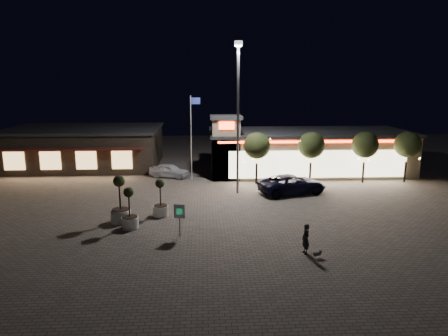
{
  "coord_description": "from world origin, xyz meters",
  "views": [
    {
      "loc": [
        -0.75,
        -24.53,
        9.26
      ],
      "look_at": [
        0.76,
        6.0,
        2.62
      ],
      "focal_mm": 32.0,
      "sensor_mm": 36.0,
      "label": 1
    }
  ],
  "objects_px": {
    "white_sedan": "(169,171)",
    "pickup_truck": "(292,184)",
    "planter_mid": "(130,216)",
    "valet_sign": "(179,214)",
    "pedestrian": "(306,239)",
    "planter_left": "(120,208)"
  },
  "relations": [
    {
      "from": "planter_left",
      "to": "planter_mid",
      "type": "height_order",
      "value": "planter_left"
    },
    {
      "from": "planter_left",
      "to": "planter_mid",
      "type": "bearing_deg",
      "value": -54.48
    },
    {
      "from": "white_sedan",
      "to": "pickup_truck",
      "type": "bearing_deg",
      "value": -98.54
    },
    {
      "from": "planter_left",
      "to": "pickup_truck",
      "type": "bearing_deg",
      "value": 26.5
    },
    {
      "from": "pedestrian",
      "to": "planter_left",
      "type": "bearing_deg",
      "value": -125.95
    },
    {
      "from": "planter_left",
      "to": "planter_mid",
      "type": "xyz_separation_m",
      "value": [
        0.81,
        -1.14,
        -0.16
      ]
    },
    {
      "from": "planter_left",
      "to": "valet_sign",
      "type": "bearing_deg",
      "value": -33.41
    },
    {
      "from": "valet_sign",
      "to": "pedestrian",
      "type": "bearing_deg",
      "value": -21.98
    },
    {
      "from": "pedestrian",
      "to": "planter_mid",
      "type": "relative_size",
      "value": 0.62
    },
    {
      "from": "white_sedan",
      "to": "valet_sign",
      "type": "bearing_deg",
      "value": -151.2
    },
    {
      "from": "pedestrian",
      "to": "planter_left",
      "type": "xyz_separation_m",
      "value": [
        -11.12,
        5.54,
        0.16
      ]
    },
    {
      "from": "pickup_truck",
      "to": "planter_left",
      "type": "height_order",
      "value": "planter_left"
    },
    {
      "from": "pedestrian",
      "to": "pickup_truck",
      "type": "bearing_deg",
      "value": 161.63
    },
    {
      "from": "pickup_truck",
      "to": "pedestrian",
      "type": "relative_size",
      "value": 3.42
    },
    {
      "from": "valet_sign",
      "to": "planter_left",
      "type": "bearing_deg",
      "value": 146.59
    },
    {
      "from": "pedestrian",
      "to": "valet_sign",
      "type": "height_order",
      "value": "valet_sign"
    },
    {
      "from": "planter_mid",
      "to": "white_sedan",
      "type": "bearing_deg",
      "value": 84.42
    },
    {
      "from": "pickup_truck",
      "to": "white_sedan",
      "type": "relative_size",
      "value": 1.44
    },
    {
      "from": "pedestrian",
      "to": "valet_sign",
      "type": "xyz_separation_m",
      "value": [
        -7.02,
        2.83,
        0.59
      ]
    },
    {
      "from": "pickup_truck",
      "to": "valet_sign",
      "type": "bearing_deg",
      "value": 120.89
    },
    {
      "from": "planter_mid",
      "to": "valet_sign",
      "type": "bearing_deg",
      "value": -25.47
    },
    {
      "from": "pickup_truck",
      "to": "white_sedan",
      "type": "xyz_separation_m",
      "value": [
        -10.82,
        6.31,
        -0.12
      ]
    }
  ]
}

